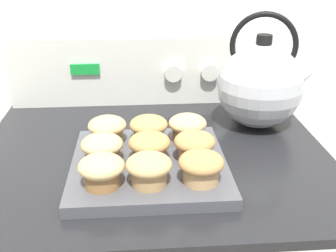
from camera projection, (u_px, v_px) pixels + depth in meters
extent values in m
cube|color=black|center=(153.00, 152.00, 0.91)|extent=(0.74, 0.64, 0.02)
cube|color=silver|center=(148.00, 70.00, 1.14)|extent=(0.72, 0.05, 0.18)
cube|color=green|center=(85.00, 69.00, 1.09)|extent=(0.07, 0.01, 0.03)
cylinder|color=silver|center=(173.00, 73.00, 1.11)|extent=(0.05, 0.02, 0.05)
cylinder|color=silver|center=(210.00, 72.00, 1.11)|extent=(0.05, 0.02, 0.05)
cylinder|color=silver|center=(245.00, 72.00, 1.12)|extent=(0.05, 0.02, 0.05)
cube|color=#4C4C51|center=(149.00, 165.00, 0.81)|extent=(0.30, 0.30, 0.02)
cylinder|color=olive|center=(102.00, 177.00, 0.72)|extent=(0.06, 0.06, 0.03)
ellipsoid|color=tan|center=(101.00, 166.00, 0.71)|extent=(0.08, 0.08, 0.04)
cylinder|color=tan|center=(149.00, 176.00, 0.73)|extent=(0.06, 0.06, 0.03)
ellipsoid|color=tan|center=(149.00, 165.00, 0.72)|extent=(0.08, 0.08, 0.04)
cylinder|color=tan|center=(201.00, 174.00, 0.73)|extent=(0.06, 0.06, 0.03)
ellipsoid|color=#B2844C|center=(201.00, 162.00, 0.72)|extent=(0.08, 0.08, 0.04)
cylinder|color=olive|center=(103.00, 155.00, 0.80)|extent=(0.06, 0.06, 0.03)
ellipsoid|color=tan|center=(102.00, 144.00, 0.79)|extent=(0.08, 0.08, 0.04)
cylinder|color=#A37A4C|center=(150.00, 153.00, 0.80)|extent=(0.06, 0.06, 0.03)
ellipsoid|color=#B2844C|center=(149.00, 143.00, 0.80)|extent=(0.08, 0.08, 0.04)
cylinder|color=tan|center=(195.00, 152.00, 0.81)|extent=(0.06, 0.06, 0.03)
ellipsoid|color=#B2844C|center=(195.00, 142.00, 0.80)|extent=(0.08, 0.08, 0.04)
cylinder|color=tan|center=(108.00, 135.00, 0.88)|extent=(0.06, 0.06, 0.03)
ellipsoid|color=tan|center=(107.00, 126.00, 0.87)|extent=(0.08, 0.08, 0.04)
cylinder|color=tan|center=(149.00, 134.00, 0.88)|extent=(0.06, 0.06, 0.03)
ellipsoid|color=tan|center=(149.00, 125.00, 0.87)|extent=(0.08, 0.08, 0.04)
cylinder|color=olive|center=(187.00, 133.00, 0.89)|extent=(0.06, 0.06, 0.03)
ellipsoid|color=tan|center=(188.00, 123.00, 0.88)|extent=(0.08, 0.08, 0.04)
sphere|color=silver|center=(260.00, 86.00, 0.98)|extent=(0.20, 0.20, 0.20)
cylinder|color=black|center=(264.00, 39.00, 0.94)|extent=(0.04, 0.04, 0.02)
cone|color=silver|center=(302.00, 77.00, 0.96)|extent=(0.09, 0.06, 0.07)
torus|color=black|center=(264.00, 46.00, 0.94)|extent=(0.15, 0.05, 0.15)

